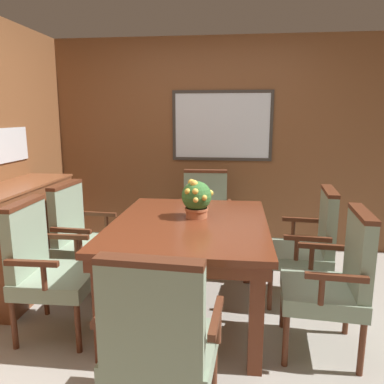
# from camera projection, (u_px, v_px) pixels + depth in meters

# --- Properties ---
(ground_plane) EXTENTS (14.00, 14.00, 0.00)m
(ground_plane) POSITION_uv_depth(u_px,v_px,m) (189.00, 332.00, 2.78)
(ground_plane) COLOR #A39E93
(wall_back) EXTENTS (7.20, 0.08, 2.45)m
(wall_back) POSITION_uv_depth(u_px,v_px,m) (209.00, 146.00, 4.41)
(wall_back) COLOR brown
(wall_back) RESTS_ON ground_plane
(dining_table) EXTENTS (1.18, 1.52, 0.78)m
(dining_table) POSITION_uv_depth(u_px,v_px,m) (190.00, 233.00, 2.90)
(dining_table) COLOR maroon
(dining_table) RESTS_ON ground_plane
(chair_right_far) EXTENTS (0.56, 0.60, 0.99)m
(chair_right_far) POSITION_uv_depth(u_px,v_px,m) (309.00, 243.00, 3.15)
(chair_right_far) COLOR #562B19
(chair_right_far) RESTS_ON ground_plane
(chair_head_near) EXTENTS (0.59, 0.55, 0.99)m
(chair_head_near) POSITION_uv_depth(u_px,v_px,m) (159.00, 339.00, 1.79)
(chair_head_near) COLOR #562B19
(chair_head_near) RESTS_ON ground_plane
(chair_left_near) EXTENTS (0.53, 0.58, 0.99)m
(chair_left_near) POSITION_uv_depth(u_px,v_px,m) (46.00, 264.00, 2.69)
(chair_left_near) COLOR #562B19
(chair_left_near) RESTS_ON ground_plane
(chair_head_far) EXTENTS (0.59, 0.54, 0.99)m
(chair_head_far) POSITION_uv_depth(u_px,v_px,m) (205.00, 214.00, 4.08)
(chair_head_far) COLOR #562B19
(chair_head_far) RESTS_ON ground_plane
(chair_right_near) EXTENTS (0.56, 0.60, 0.99)m
(chair_right_near) POSITION_uv_depth(u_px,v_px,m) (335.00, 278.00, 2.46)
(chair_right_near) COLOR #562B19
(chair_right_near) RESTS_ON ground_plane
(chair_left_far) EXTENTS (0.55, 0.60, 0.99)m
(chair_left_far) POSITION_uv_depth(u_px,v_px,m) (82.00, 234.00, 3.37)
(chair_left_far) COLOR #562B19
(chair_left_far) RESTS_ON ground_plane
(potted_plant) EXTENTS (0.25, 0.25, 0.31)m
(potted_plant) POSITION_uv_depth(u_px,v_px,m) (196.00, 198.00, 2.96)
(potted_plant) COLOR #B2603D
(potted_plant) RESTS_ON dining_table
(sideboard_cabinet) EXTENTS (0.47, 1.23, 0.99)m
(sideboard_cabinet) POSITION_uv_depth(u_px,v_px,m) (23.00, 238.00, 3.38)
(sideboard_cabinet) COLOR brown
(sideboard_cabinet) RESTS_ON ground_plane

